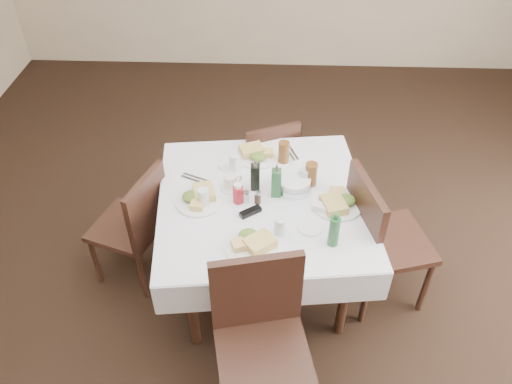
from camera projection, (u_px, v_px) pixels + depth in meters
ground_plane at (274, 307)px, 3.33m from camera, size 7.00×7.00×0.00m
room_shell at (284, 75)px, 2.20m from camera, size 6.04×7.04×2.80m
dining_table at (263, 209)px, 3.06m from camera, size 1.39×1.39×0.76m
chair_north at (268, 162)px, 3.73m from camera, size 0.53×0.53×0.85m
chair_south at (260, 331)px, 2.54m from camera, size 0.56×0.56×0.99m
chair_east at (377, 235)px, 3.05m from camera, size 0.58×0.58×0.99m
chair_west at (137, 222)px, 3.22m from camera, size 0.53×0.53×0.89m
meal_north at (257, 154)px, 3.30m from camera, size 0.29×0.29×0.06m
meal_south at (252, 243)px, 2.70m from camera, size 0.30×0.30×0.06m
meal_east at (337, 202)px, 2.94m from camera, size 0.31×0.31×0.07m
meal_west at (199, 198)px, 2.97m from camera, size 0.29×0.29×0.06m
side_plate_a at (231, 164)px, 3.25m from camera, size 0.17×0.17×0.01m
side_plate_b at (310, 227)px, 2.81m from camera, size 0.14×0.14×0.01m
water_n at (234, 162)px, 3.18m from camera, size 0.06×0.06×0.12m
water_s at (280, 227)px, 2.75m from camera, size 0.06×0.06×0.11m
water_e at (304, 177)px, 3.07m from camera, size 0.07×0.07×0.12m
water_w at (204, 198)px, 2.92m from camera, size 0.07×0.07×0.12m
iced_tea_a at (284, 152)px, 3.24m from camera, size 0.07×0.07×0.15m
iced_tea_b at (311, 174)px, 3.06m from camera, size 0.08×0.08×0.16m
bread_basket at (294, 184)px, 3.06m from camera, size 0.23×0.23×0.08m
oil_cruet_dark at (255, 176)px, 3.01m from camera, size 0.05×0.05×0.23m
oil_cruet_green at (276, 182)px, 2.96m from camera, size 0.06×0.06×0.24m
ketchup_bottle at (238, 194)px, 2.94m from camera, size 0.06×0.06×0.14m
salt_shaker at (246, 197)px, 2.96m from camera, size 0.04×0.04×0.08m
pepper_shaker at (258, 197)px, 2.95m from camera, size 0.04×0.04×0.09m
coffee_mug at (231, 183)px, 3.05m from camera, size 0.14×0.13×0.10m
sunglasses at (250, 212)px, 2.90m from camera, size 0.13×0.11×0.03m
green_bottle at (334, 231)px, 2.66m from camera, size 0.06×0.06×0.22m
sugar_caddy at (321, 208)px, 2.91m from camera, size 0.11×0.09×0.05m
cutlery_n at (291, 153)px, 3.35m from camera, size 0.11×0.18×0.01m
cutlery_s at (239, 249)px, 2.69m from camera, size 0.09×0.19×0.01m
cutlery_e at (331, 214)px, 2.90m from camera, size 0.18×0.11×0.01m
cutlery_w at (195, 179)px, 3.14m from camera, size 0.19×0.12×0.01m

